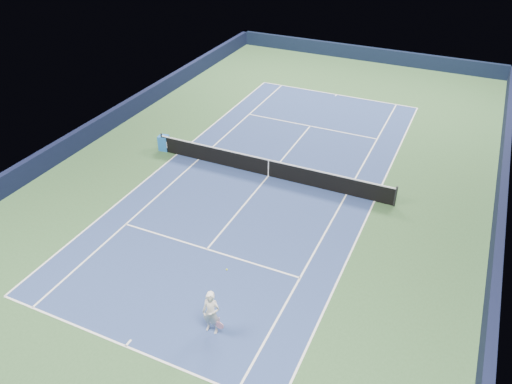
% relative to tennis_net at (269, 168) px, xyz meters
% --- Properties ---
extents(ground, '(40.00, 40.00, 0.00)m').
position_rel_tennis_net_xyz_m(ground, '(0.00, 0.00, -0.50)').
color(ground, '#2E4F2B').
rests_on(ground, ground).
extents(wall_far, '(22.00, 0.35, 1.10)m').
position_rel_tennis_net_xyz_m(wall_far, '(0.00, 19.82, 0.05)').
color(wall_far, black).
rests_on(wall_far, ground).
extents(wall_right, '(0.35, 40.00, 1.10)m').
position_rel_tennis_net_xyz_m(wall_right, '(10.82, 0.00, 0.05)').
color(wall_right, black).
rests_on(wall_right, ground).
extents(wall_left, '(0.35, 40.00, 1.10)m').
position_rel_tennis_net_xyz_m(wall_left, '(-10.82, 0.00, 0.05)').
color(wall_left, black).
rests_on(wall_left, ground).
extents(court_surface, '(10.97, 23.77, 0.01)m').
position_rel_tennis_net_xyz_m(court_surface, '(0.00, 0.00, -0.50)').
color(court_surface, navy).
rests_on(court_surface, ground).
extents(baseline_far, '(10.97, 0.08, 0.00)m').
position_rel_tennis_net_xyz_m(baseline_far, '(0.00, 11.88, -0.50)').
color(baseline_far, white).
rests_on(baseline_far, ground).
extents(baseline_near, '(10.97, 0.08, 0.00)m').
position_rel_tennis_net_xyz_m(baseline_near, '(0.00, -11.88, -0.50)').
color(baseline_near, white).
rests_on(baseline_near, ground).
extents(sideline_doubles_right, '(0.08, 23.77, 0.00)m').
position_rel_tennis_net_xyz_m(sideline_doubles_right, '(5.49, 0.00, -0.50)').
color(sideline_doubles_right, white).
rests_on(sideline_doubles_right, ground).
extents(sideline_doubles_left, '(0.08, 23.77, 0.00)m').
position_rel_tennis_net_xyz_m(sideline_doubles_left, '(-5.49, 0.00, -0.50)').
color(sideline_doubles_left, white).
rests_on(sideline_doubles_left, ground).
extents(sideline_singles_right, '(0.08, 23.77, 0.00)m').
position_rel_tennis_net_xyz_m(sideline_singles_right, '(4.12, 0.00, -0.50)').
color(sideline_singles_right, white).
rests_on(sideline_singles_right, ground).
extents(sideline_singles_left, '(0.08, 23.77, 0.00)m').
position_rel_tennis_net_xyz_m(sideline_singles_left, '(-4.12, 0.00, -0.50)').
color(sideline_singles_left, white).
rests_on(sideline_singles_left, ground).
extents(service_line_far, '(8.23, 0.08, 0.00)m').
position_rel_tennis_net_xyz_m(service_line_far, '(0.00, 6.40, -0.50)').
color(service_line_far, white).
rests_on(service_line_far, ground).
extents(service_line_near, '(8.23, 0.08, 0.00)m').
position_rel_tennis_net_xyz_m(service_line_near, '(0.00, -6.40, -0.50)').
color(service_line_near, white).
rests_on(service_line_near, ground).
extents(center_service_line, '(0.08, 12.80, 0.00)m').
position_rel_tennis_net_xyz_m(center_service_line, '(0.00, 0.00, -0.50)').
color(center_service_line, white).
rests_on(center_service_line, ground).
extents(center_mark_far, '(0.08, 0.30, 0.00)m').
position_rel_tennis_net_xyz_m(center_mark_far, '(0.00, 11.73, -0.50)').
color(center_mark_far, white).
rests_on(center_mark_far, ground).
extents(center_mark_near, '(0.08, 0.30, 0.00)m').
position_rel_tennis_net_xyz_m(center_mark_near, '(0.00, -11.73, -0.50)').
color(center_mark_near, white).
rests_on(center_mark_near, ground).
extents(tennis_net, '(12.90, 0.10, 1.07)m').
position_rel_tennis_net_xyz_m(tennis_net, '(0.00, 0.00, 0.00)').
color(tennis_net, black).
rests_on(tennis_net, ground).
extents(sponsor_cube, '(0.61, 0.54, 0.86)m').
position_rel_tennis_net_xyz_m(sponsor_cube, '(-6.40, 0.16, -0.08)').
color(sponsor_cube, blue).
rests_on(sponsor_cube, ground).
extents(tennis_player, '(0.80, 1.26, 2.03)m').
position_rel_tennis_net_xyz_m(tennis_player, '(2.30, -10.09, 0.36)').
color(tennis_player, white).
rests_on(tennis_player, ground).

